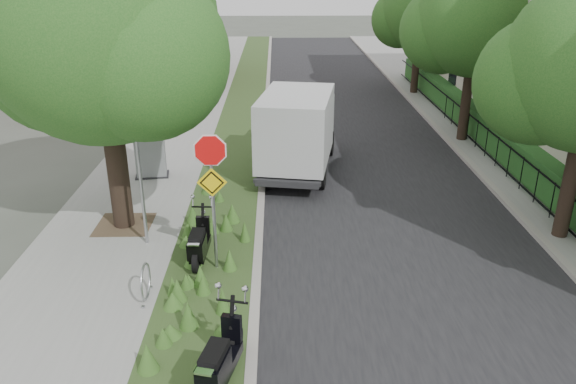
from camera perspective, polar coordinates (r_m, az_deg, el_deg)
name	(u,v)px	position (r m, az deg, el deg)	size (l,w,h in m)	color
ground	(280,285)	(12.24, -0.86, -9.45)	(120.00, 120.00, 0.00)	#4C5147
sidewalk_near	(165,142)	(21.77, -12.35, 4.96)	(3.50, 60.00, 0.12)	gray
verge	(238,142)	(21.40, -5.08, 5.11)	(2.00, 60.00, 0.12)	#344C20
kerb_near	(265,141)	(21.36, -2.40, 5.15)	(0.20, 60.00, 0.13)	#9E9991
road	(356,142)	(21.58, 6.97, 5.03)	(7.00, 60.00, 0.01)	black
kerb_far	(448,140)	(22.33, 15.94, 5.07)	(0.20, 60.00, 0.13)	#9E9991
footpath_far	(492,140)	(22.89, 20.03, 4.97)	(3.20, 60.00, 0.12)	gray
street_tree_main	(99,39)	(13.93, -18.69, 14.53)	(6.21, 5.54, 7.66)	black
bare_post	(139,165)	(13.31, -14.90, 2.66)	(0.08, 0.08, 4.00)	#A5A8AD
bike_hoop	(145,282)	(11.77, -14.28, -8.82)	(0.06, 0.78, 0.77)	#A5A8AD
sign_assembly	(212,175)	(11.79, -7.77, 1.71)	(0.94, 0.08, 3.22)	#A5A8AD
fence_far	(468,125)	(22.38, 17.83, 6.51)	(0.04, 24.00, 1.00)	black
hedge_far	(487,125)	(22.61, 19.52, 6.46)	(1.00, 24.00, 1.10)	#234B1A
brick_building	(102,3)	(33.79, -18.36, 17.77)	(9.40, 10.40, 8.30)	maroon
far_tree_b	(473,23)	(21.67, 18.32, 15.98)	(4.83, 4.31, 6.56)	black
far_tree_c	(419,14)	(29.35, 13.16, 17.19)	(4.37, 3.89, 5.93)	black
scooter_near	(199,247)	(12.80, -9.04, -5.52)	(0.39, 1.72, 0.82)	black
scooter_far	(219,366)	(9.35, -7.06, -17.18)	(0.66, 1.82, 0.88)	black
box_truck	(298,127)	(18.04, 1.04, 6.57)	(2.79, 5.30, 2.28)	#262628
utility_cabinet	(151,156)	(18.09, -13.79, 3.55)	(1.10, 0.82, 1.36)	#262628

